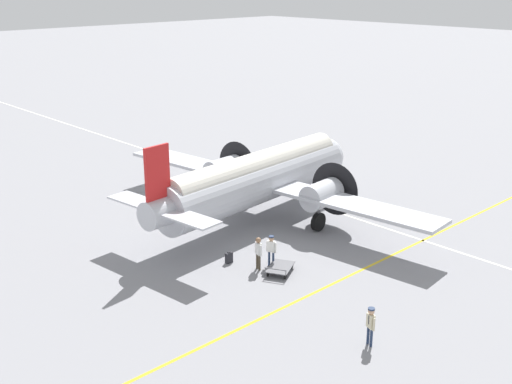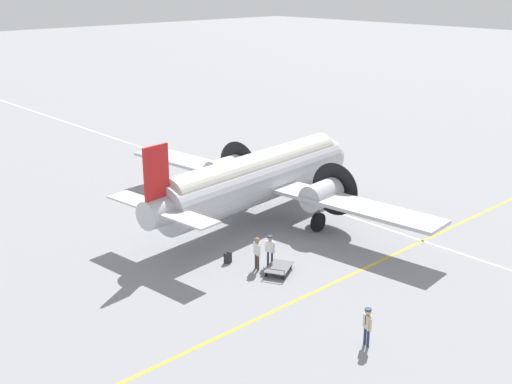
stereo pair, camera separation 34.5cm
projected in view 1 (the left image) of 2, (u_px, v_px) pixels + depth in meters
name	position (u px, v px, depth m)	size (l,w,h in m)	color
ground_plane	(256.00, 220.00, 38.67)	(300.00, 300.00, 0.00)	gray
apron_line_eastwest	(373.00, 264.00, 32.68)	(120.00, 0.16, 0.01)	gold
apron_line_northsouth	(307.00, 202.00, 41.65)	(0.16, 120.00, 0.01)	silver
airliner_main	(261.00, 177.00, 38.17)	(16.71, 22.70, 6.10)	silver
crew_foreground	(371.00, 322.00, 25.21)	(0.36, 0.53, 1.65)	navy
passenger_boarding	(271.00, 247.00, 32.20)	(0.35, 0.53, 1.64)	navy
ramp_agent	(258.00, 250.00, 31.81)	(0.29, 0.57, 1.72)	#473D2D
suitcase_near_door	(229.00, 258.00, 32.80)	(0.40, 0.20, 0.60)	#232328
baggage_cart	(280.00, 268.00, 31.70)	(1.99, 1.75, 0.56)	#56565B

